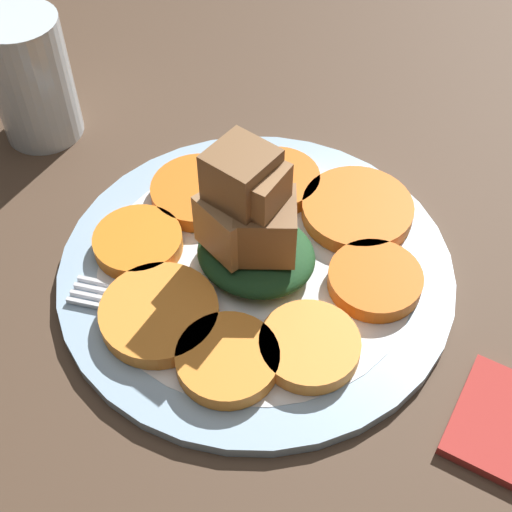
% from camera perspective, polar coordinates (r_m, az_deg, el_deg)
% --- Properties ---
extents(table_slab, '(1.20, 1.20, 0.02)m').
position_cam_1_polar(table_slab, '(0.54, -0.00, -2.11)').
color(table_slab, '#4C3828').
rests_on(table_slab, ground).
extents(plate, '(0.29, 0.29, 0.01)m').
position_cam_1_polar(plate, '(0.53, -0.00, -1.10)').
color(plate, '#99B7D1').
rests_on(plate, table_slab).
extents(carrot_slice_0, '(0.08, 0.08, 0.01)m').
position_cam_1_polar(carrot_slice_0, '(0.50, -7.74, -4.60)').
color(carrot_slice_0, orange).
rests_on(carrot_slice_0, plate).
extents(carrot_slice_1, '(0.07, 0.07, 0.01)m').
position_cam_1_polar(carrot_slice_1, '(0.47, -2.28, -8.26)').
color(carrot_slice_1, orange).
rests_on(carrot_slice_1, plate).
extents(carrot_slice_2, '(0.07, 0.07, 0.01)m').
position_cam_1_polar(carrot_slice_2, '(0.48, 4.30, -7.19)').
color(carrot_slice_2, orange).
rests_on(carrot_slice_2, plate).
extents(carrot_slice_3, '(0.07, 0.07, 0.01)m').
position_cam_1_polar(carrot_slice_3, '(0.52, 9.49, -1.90)').
color(carrot_slice_3, '#D76115').
rests_on(carrot_slice_3, plate).
extents(carrot_slice_4, '(0.09, 0.09, 0.01)m').
position_cam_1_polar(carrot_slice_4, '(0.56, 8.11, 3.68)').
color(carrot_slice_4, orange).
rests_on(carrot_slice_4, plate).
extents(carrot_slice_5, '(0.07, 0.07, 0.01)m').
position_cam_1_polar(carrot_slice_5, '(0.58, 1.72, 6.05)').
color(carrot_slice_5, orange).
rests_on(carrot_slice_5, plate).
extents(carrot_slice_6, '(0.08, 0.08, 0.01)m').
position_cam_1_polar(carrot_slice_6, '(0.57, -4.57, 5.14)').
color(carrot_slice_6, orange).
rests_on(carrot_slice_6, plate).
extents(carrot_slice_7, '(0.07, 0.07, 0.01)m').
position_cam_1_polar(carrot_slice_7, '(0.54, -9.41, 1.10)').
color(carrot_slice_7, orange).
rests_on(carrot_slice_7, plate).
extents(center_pile, '(0.09, 0.08, 0.10)m').
position_cam_1_polar(center_pile, '(0.50, -0.32, 2.39)').
color(center_pile, '#1E4723').
rests_on(center_pile, plate).
extents(fork, '(0.17, 0.06, 0.00)m').
position_cam_1_polar(fork, '(0.50, -5.84, -4.43)').
color(fork, silver).
rests_on(fork, plate).
extents(water_glass, '(0.07, 0.07, 0.11)m').
position_cam_1_polar(water_glass, '(0.65, -17.54, 13.37)').
color(water_glass, silver).
rests_on(water_glass, table_slab).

